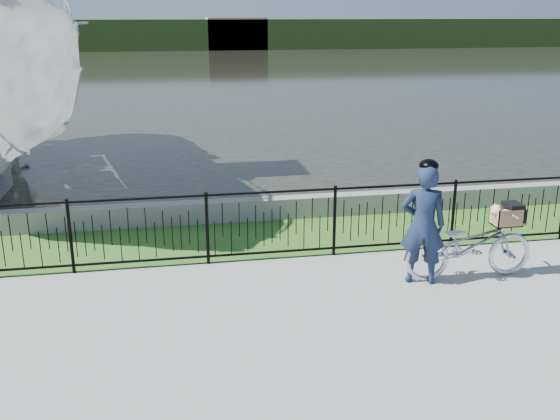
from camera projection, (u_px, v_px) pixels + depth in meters
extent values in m
plane|color=gray|center=(292.00, 304.00, 8.32)|extent=(120.00, 120.00, 0.00)
cube|color=#356820|center=(262.00, 237.00, 10.75)|extent=(60.00, 2.00, 0.01)
plane|color=#27271E|center=(189.00, 74.00, 39.25)|extent=(120.00, 120.00, 0.00)
cube|color=gray|center=(254.00, 209.00, 11.63)|extent=(60.00, 0.30, 0.40)
cube|color=#284319|center=(177.00, 34.00, 64.10)|extent=(120.00, 6.00, 3.00)
cube|color=gray|center=(237.00, 33.00, 63.69)|extent=(6.00, 3.00, 3.20)
imported|color=silver|center=(469.00, 245.00, 9.00)|extent=(1.93, 0.67, 1.01)
cube|color=black|center=(505.00, 225.00, 9.01)|extent=(0.38, 0.18, 0.02)
cube|color=#906642|center=(506.00, 224.00, 9.01)|extent=(0.40, 0.28, 0.01)
cube|color=#906642|center=(502.00, 213.00, 9.09)|extent=(0.40, 0.01, 0.26)
cube|color=#906642|center=(511.00, 219.00, 8.84)|extent=(0.40, 0.02, 0.26)
cube|color=#906642|center=(519.00, 215.00, 9.00)|extent=(0.01, 0.28, 0.26)
cube|color=#906642|center=(494.00, 217.00, 8.94)|extent=(0.01, 0.28, 0.26)
cube|color=black|center=(513.00, 205.00, 8.93)|extent=(0.22, 0.30, 0.06)
cube|color=black|center=(520.00, 214.00, 9.00)|extent=(0.02, 0.30, 0.21)
ellipsoid|color=silver|center=(505.00, 216.00, 8.96)|extent=(0.31, 0.22, 0.20)
sphere|color=silver|center=(497.00, 210.00, 8.88)|extent=(0.15, 0.15, 0.15)
sphere|color=silver|center=(494.00, 213.00, 8.87)|extent=(0.07, 0.07, 0.07)
sphere|color=black|center=(492.00, 213.00, 8.85)|extent=(0.02, 0.02, 0.02)
cone|color=#9B6740|center=(495.00, 205.00, 8.92)|extent=(0.06, 0.08, 0.08)
cone|color=#9B6740|center=(500.00, 207.00, 8.83)|extent=(0.06, 0.08, 0.08)
imported|color=#16223E|center=(423.00, 225.00, 8.74)|extent=(0.72, 0.58, 1.73)
ellipsoid|color=black|center=(427.00, 166.00, 8.49)|extent=(0.26, 0.29, 0.18)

